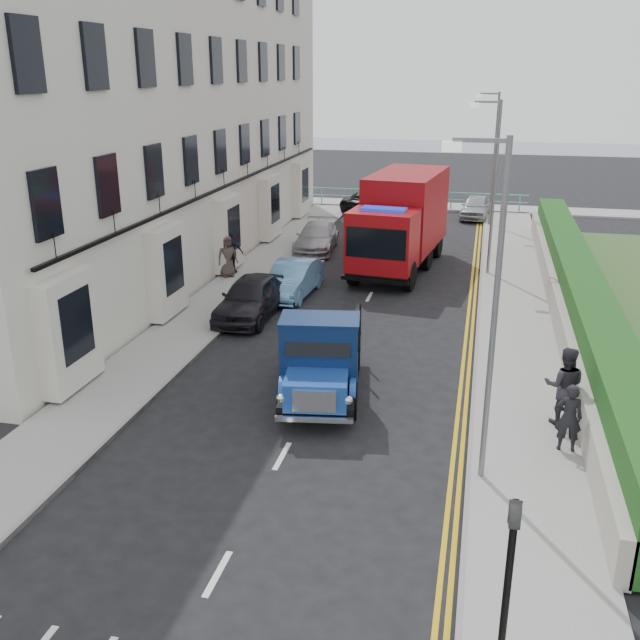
{
  "coord_description": "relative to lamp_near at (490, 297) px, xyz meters",
  "views": [
    {
      "loc": [
        3.94,
        -15.32,
        8.1
      ],
      "look_at": [
        -0.33,
        3.16,
        1.4
      ],
      "focal_mm": 40.0,
      "sensor_mm": 36.0,
      "label": 1
    }
  ],
  "objects": [
    {
      "name": "lamp_near",
      "position": [
        0.0,
        0.0,
        0.0
      ],
      "size": [
        1.23,
        0.18,
        7.0
      ],
      "color": "slate",
      "rests_on": "ground"
    },
    {
      "name": "parked_car_rear",
      "position": [
        -7.78,
        18.59,
        -3.37
      ],
      "size": [
        2.09,
        4.46,
        1.26
      ],
      "primitive_type": "imported",
      "rotation": [
        0.0,
        0.0,
        0.08
      ],
      "color": "#A7A6AB",
      "rests_on": "ground"
    },
    {
      "name": "traffic_signal",
      "position": [
        0.42,
        -5.5,
        -1.92
      ],
      "size": [
        0.16,
        0.2,
        3.1
      ],
      "color": "black",
      "rests_on": "ground"
    },
    {
      "name": "pedestrian_east_near",
      "position": [
        1.92,
        1.5,
        -3.09
      ],
      "size": [
        0.58,
        0.39,
        1.58
      ],
      "primitive_type": "imported",
      "rotation": [
        0.0,
        0.0,
        3.13
      ],
      "color": "black",
      "rests_on": "pavement_east"
    },
    {
      "name": "parked_car_mid",
      "position": [
        -7.02,
        11.5,
        -3.35
      ],
      "size": [
        1.64,
        4.04,
        1.3
      ],
      "primitive_type": "imported",
      "rotation": [
        0.0,
        0.0,
        -0.07
      ],
      "color": "#619BD0",
      "rests_on": "ground"
    },
    {
      "name": "seafront_car_right",
      "position": [
        -0.68,
        28.22,
        -3.36
      ],
      "size": [
        1.82,
        3.86,
        1.28
      ],
      "primitive_type": "imported",
      "rotation": [
        0.0,
        0.0,
        -0.08
      ],
      "color": "#A9AAAE",
      "rests_on": "ground"
    },
    {
      "name": "ground",
      "position": [
        -4.18,
        2.0,
        -4.0
      ],
      "size": [
        120.0,
        120.0,
        0.0
      ],
      "primitive_type": "plane",
      "color": "black",
      "rests_on": "ground"
    },
    {
      "name": "terrace_west",
      "position": [
        -13.65,
        15.0,
        3.17
      ],
      "size": [
        6.31,
        30.2,
        14.25
      ],
      "color": "silver",
      "rests_on": "ground"
    },
    {
      "name": "red_lorry",
      "position": [
        -3.56,
        16.29,
        -1.88
      ],
      "size": [
        3.44,
        7.85,
        3.98
      ],
      "rotation": [
        0.0,
        0.0,
        -0.12
      ],
      "color": "black",
      "rests_on": "ground"
    },
    {
      "name": "bedford_lorry",
      "position": [
        -3.97,
        2.85,
        -2.93
      ],
      "size": [
        2.61,
        5.08,
        2.31
      ],
      "rotation": [
        0.0,
        0.0,
        0.15
      ],
      "color": "black",
      "rests_on": "ground"
    },
    {
      "name": "parked_car_front",
      "position": [
        -7.78,
        8.77,
        -3.28
      ],
      "size": [
        1.75,
        4.22,
        1.43
      ],
      "primitive_type": "imported",
      "rotation": [
        0.0,
        0.0,
        -0.02
      ],
      "color": "black",
      "rests_on": "ground"
    },
    {
      "name": "sea_plane",
      "position": [
        -4.18,
        62.0,
        -4.0
      ],
      "size": [
        120.0,
        120.0,
        0.0
      ],
      "primitive_type": "plane",
      "color": "slate",
      "rests_on": "ground"
    },
    {
      "name": "garden_east",
      "position": [
        3.03,
        11.0,
        -3.1
      ],
      "size": [
        1.45,
        28.0,
        1.75
      ],
      "color": "#B2AD9E",
      "rests_on": "ground"
    },
    {
      "name": "pedestrian_west_near",
      "position": [
        -10.18,
        13.57,
        -3.01
      ],
      "size": [
        1.02,
        0.45,
        1.73
      ],
      "primitive_type": "imported",
      "rotation": [
        0.0,
        0.0,
        3.12
      ],
      "color": "black",
      "rests_on": "pavement_west"
    },
    {
      "name": "seafront_car_left",
      "position": [
        -6.72,
        29.0,
        -3.35
      ],
      "size": [
        3.71,
        5.14,
        1.3
      ],
      "primitive_type": "imported",
      "rotation": [
        0.0,
        0.0,
        2.77
      ],
      "color": "black",
      "rests_on": "ground"
    },
    {
      "name": "pedestrian_east_far",
      "position": [
        1.92,
        2.8,
        -2.91
      ],
      "size": [
        0.97,
        0.78,
        1.93
      ],
      "primitive_type": "imported",
      "rotation": [
        0.0,
        0.0,
        3.09
      ],
      "color": "#2E2A33",
      "rests_on": "pavement_east"
    },
    {
      "name": "lamp_far",
      "position": [
        0.0,
        26.0,
        0.0
      ],
      "size": [
        1.23,
        0.18,
        7.0
      ],
      "color": "slate",
      "rests_on": "ground"
    },
    {
      "name": "lamp_mid",
      "position": [
        0.0,
        16.0,
        0.0
      ],
      "size": [
        1.23,
        0.18,
        7.0
      ],
      "color": "slate",
      "rests_on": "ground"
    },
    {
      "name": "seafront_railing",
      "position": [
        -4.18,
        30.2,
        -3.42
      ],
      "size": [
        13.0,
        0.08,
        1.11
      ],
      "color": "#59B2A5",
      "rests_on": "ground"
    },
    {
      "name": "promenade",
      "position": [
        -4.18,
        31.0,
        -3.94
      ],
      "size": [
        30.0,
        2.5,
        0.12
      ],
      "primitive_type": "cube",
      "color": "gray",
      "rests_on": "ground"
    },
    {
      "name": "pavement_west",
      "position": [
        -9.38,
        11.0,
        -3.94
      ],
      "size": [
        2.4,
        38.0,
        0.12
      ],
      "primitive_type": "cube",
      "color": "gray",
      "rests_on": "ground"
    },
    {
      "name": "pavement_east",
      "position": [
        1.12,
        11.0,
        -3.94
      ],
      "size": [
        2.6,
        38.0,
        0.12
      ],
      "primitive_type": "cube",
      "color": "gray",
      "rests_on": "ground"
    },
    {
      "name": "pedestrian_west_far",
      "position": [
        -10.18,
        13.06,
        -3.04
      ],
      "size": [
        0.98,
        0.94,
        1.68
      ],
      "primitive_type": "imported",
      "rotation": [
        0.0,
        0.0,
        0.69
      ],
      "color": "#453531",
      "rests_on": "pavement_west"
    }
  ]
}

